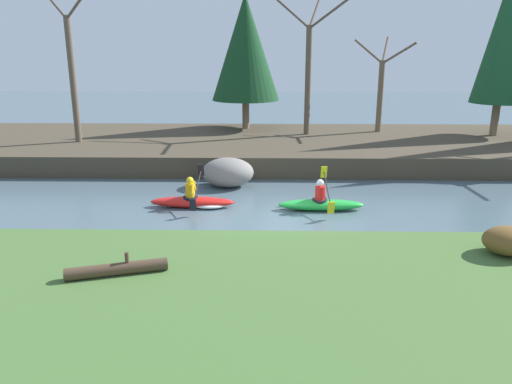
# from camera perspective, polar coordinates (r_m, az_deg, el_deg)

# --- Properties ---
(ground_plane) EXTENTS (90.00, 90.00, 0.00)m
(ground_plane) POSITION_cam_1_polar(r_m,az_deg,el_deg) (14.67, 1.66, -3.53)
(ground_plane) COLOR #4C606B
(riverbank_near) EXTENTS (44.00, 6.34, 0.75)m
(riverbank_near) POSITION_cam_1_polar(r_m,az_deg,el_deg) (9.20, 1.95, -13.62)
(riverbank_near) COLOR #476B33
(riverbank_near) RESTS_ON ground
(riverbank_far) EXTENTS (44.00, 8.99, 0.85)m
(riverbank_far) POSITION_cam_1_polar(r_m,az_deg,el_deg) (23.72, 1.50, 5.20)
(riverbank_far) COLOR #473D2D
(riverbank_far) RESTS_ON ground
(conifer_tree_far_left) EXTENTS (3.46, 3.46, 6.70)m
(conifer_tree_far_left) POSITION_cam_1_polar(r_m,az_deg,el_deg) (26.17, -1.22, 16.16)
(conifer_tree_far_left) COLOR #7A664C
(conifer_tree_far_left) RESTS_ON riverbank_far
(conifer_tree_left) EXTENTS (2.58, 2.58, 7.85)m
(conifer_tree_left) POSITION_cam_1_polar(r_m,az_deg,el_deg) (26.61, 26.69, 15.83)
(conifer_tree_left) COLOR #7A664C
(conifer_tree_left) RESTS_ON riverbank_far
(bare_tree_upstream) EXTENTS (3.96, 3.91, 7.22)m
(bare_tree_upstream) POSITION_cam_1_polar(r_m,az_deg,el_deg) (23.76, -20.23, 13.55)
(bare_tree_upstream) COLOR brown
(bare_tree_upstream) RESTS_ON riverbank_far
(bare_tree_mid_upstream) EXTENTS (3.74, 3.69, 6.80)m
(bare_tree_mid_upstream) POSITION_cam_1_polar(r_m,az_deg,el_deg) (24.54, 6.05, 14.02)
(bare_tree_mid_upstream) COLOR brown
(bare_tree_mid_upstream) RESTS_ON riverbank_far
(bare_tree_mid_downstream) EXTENTS (2.60, 2.57, 4.64)m
(bare_tree_mid_downstream) POSITION_cam_1_polar(r_m,az_deg,el_deg) (26.00, 14.09, 11.51)
(bare_tree_mid_downstream) COLOR brown
(bare_tree_mid_downstream) RESTS_ON riverbank_far
(shrub_clump_nearest) EXTENTS (1.11, 0.92, 0.60)m
(shrub_clump_nearest) POSITION_cam_1_polar(r_m,az_deg,el_deg) (11.77, 26.99, -4.99)
(shrub_clump_nearest) COLOR brown
(shrub_clump_nearest) RESTS_ON riverbank_near
(kayaker_lead) EXTENTS (2.77, 2.06, 1.20)m
(kayaker_lead) POSITION_cam_1_polar(r_m,az_deg,el_deg) (15.87, 7.53, -1.29)
(kayaker_lead) COLOR green
(kayaker_lead) RESTS_ON ground
(kayaker_middle) EXTENTS (2.77, 2.06, 1.20)m
(kayaker_middle) POSITION_cam_1_polar(r_m,az_deg,el_deg) (16.13, -6.90, -1.06)
(kayaker_middle) COLOR red
(kayaker_middle) RESTS_ON ground
(boulder_midstream) EXTENTS (1.90, 1.49, 1.07)m
(boulder_midstream) POSITION_cam_1_polar(r_m,az_deg,el_deg) (18.35, -3.24, 2.26)
(boulder_midstream) COLOR gray
(boulder_midstream) RESTS_ON ground
(driftwood_log) EXTENTS (1.90, 0.79, 0.44)m
(driftwood_log) POSITION_cam_1_polar(r_m,az_deg,el_deg) (10.01, -15.60, -8.46)
(driftwood_log) COLOR #4C3828
(driftwood_log) RESTS_ON riverbank_near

